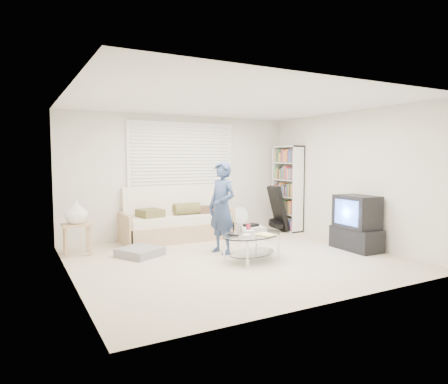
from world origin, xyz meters
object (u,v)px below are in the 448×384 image
futon_sofa (177,222)px  bookshelf (287,188)px  tv_unit (356,224)px  coffee_table (252,239)px

futon_sofa → bookshelf: 2.66m
tv_unit → bookshelf: bearing=86.7°
bookshelf → tv_unit: bearing=-93.3°
coffee_table → tv_unit: bearing=-6.6°
bookshelf → coffee_table: (-2.16, -1.94, -0.60)m
tv_unit → coffee_table: (-2.03, 0.23, -0.13)m
tv_unit → coffee_table: 2.05m
bookshelf → tv_unit: bookshelf is taller
bookshelf → tv_unit: size_ratio=1.96×
futon_sofa → tv_unit: futon_sofa is taller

